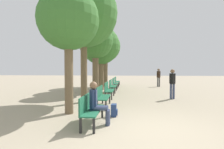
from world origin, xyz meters
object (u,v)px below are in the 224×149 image
(backpack, at_px, (114,110))
(pedestrian_near, at_px, (172,82))
(tree_row_1, at_px, (84,14))
(bench_row_5, at_px, (116,81))
(tree_row_2, at_px, (95,42))
(tree_row_4, at_px, (105,47))
(tree_row_0, at_px, (68,21))
(person_seated, at_px, (97,102))
(bench_row_3, at_px, (112,85))
(pedestrian_mid, at_px, (159,76))
(bench_row_2, at_px, (108,89))
(bench_row_4, at_px, (115,82))
(bench_row_0, at_px, (90,107))
(bench_row_1, at_px, (102,95))
(tree_row_3, at_px, (100,46))

(backpack, relative_size, pedestrian_near, 0.26)
(tree_row_1, bearing_deg, backpack, -55.49)
(bench_row_5, relative_size, tree_row_2, 0.33)
(backpack, bearing_deg, tree_row_4, 99.31)
(tree_row_2, xyz_separation_m, pedestrian_near, (4.57, -1.74, -2.50))
(tree_row_0, distance_m, person_seated, 3.22)
(bench_row_3, distance_m, person_seated, 7.31)
(person_seated, distance_m, pedestrian_mid, 12.12)
(person_seated, bearing_deg, backpack, 66.55)
(bench_row_2, bearing_deg, bench_row_4, 90.00)
(bench_row_5, bearing_deg, bench_row_0, -90.00)
(bench_row_0, height_order, tree_row_2, tree_row_2)
(bench_row_4, relative_size, tree_row_2, 0.33)
(pedestrian_mid, bearing_deg, pedestrian_near, -93.67)
(tree_row_0, bearing_deg, tree_row_1, 90.00)
(tree_row_4, xyz_separation_m, pedestrian_mid, (5.01, 0.36, -2.71))
(pedestrian_near, bearing_deg, bench_row_2, 177.88)
(bench_row_4, distance_m, tree_row_2, 4.50)
(tree_row_1, bearing_deg, bench_row_3, 75.23)
(bench_row_3, bearing_deg, bench_row_4, 90.00)
(bench_row_1, height_order, backpack, bench_row_1)
(bench_row_3, bearing_deg, tree_row_3, 127.75)
(bench_row_1, xyz_separation_m, tree_row_3, (-1.03, 6.20, 2.95))
(tree_row_0, distance_m, tree_row_3, 7.46)
(tree_row_0, height_order, backpack, tree_row_0)
(person_seated, bearing_deg, tree_row_1, 110.40)
(tree_row_3, bearing_deg, bench_row_0, -83.18)
(bench_row_4, distance_m, pedestrian_near, 6.14)
(bench_row_4, xyz_separation_m, person_seated, (0.23, -9.74, 0.16))
(bench_row_4, bearing_deg, tree_row_4, 126.04)
(tree_row_2, distance_m, tree_row_3, 2.16)
(bench_row_0, xyz_separation_m, tree_row_1, (-1.03, 3.38, 3.81))
(tree_row_0, xyz_separation_m, person_seated, (1.26, -1.19, -2.72))
(tree_row_4, bearing_deg, pedestrian_near, -54.53)
(person_seated, bearing_deg, tree_row_3, 98.29)
(bench_row_3, bearing_deg, tree_row_1, -104.77)
(bench_row_2, height_order, tree_row_0, tree_row_0)
(bench_row_2, height_order, tree_row_4, tree_row_4)
(pedestrian_mid, bearing_deg, bench_row_4, -155.86)
(tree_row_0, xyz_separation_m, tree_row_2, (-0.00, 5.30, 0.05))
(backpack, bearing_deg, person_seated, -113.45)
(tree_row_1, xyz_separation_m, person_seated, (1.26, -3.39, -3.64))
(tree_row_3, distance_m, pedestrian_mid, 6.29)
(bench_row_1, height_order, tree_row_1, tree_row_1)
(person_seated, bearing_deg, pedestrian_mid, 71.97)
(bench_row_5, distance_m, person_seated, 12.18)
(tree_row_0, relative_size, pedestrian_near, 2.79)
(tree_row_1, relative_size, pedestrian_near, 3.67)
(bench_row_1, bearing_deg, tree_row_3, 99.46)
(tree_row_1, height_order, pedestrian_near, tree_row_1)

